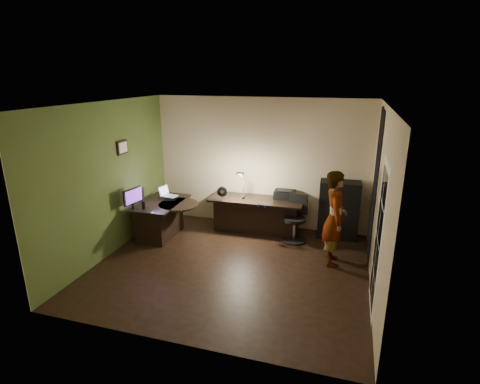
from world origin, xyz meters
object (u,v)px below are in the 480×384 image
(monitor, at_px, (132,202))
(office_chair, at_px, (295,219))
(person, at_px, (335,218))
(desk_right, at_px, (256,215))
(cabinet, at_px, (339,210))
(desk_left, at_px, (162,219))

(monitor, distance_m, office_chair, 3.09)
(person, bearing_deg, monitor, 87.68)
(desk_right, relative_size, cabinet, 1.65)
(office_chair, xyz_separation_m, person, (0.76, -0.70, 0.37))
(desk_left, distance_m, desk_right, 1.90)
(cabinet, distance_m, person, 1.15)
(desk_right, bearing_deg, office_chair, -15.40)
(monitor, distance_m, person, 3.66)
(desk_right, relative_size, person, 1.16)
(desk_left, xyz_separation_m, person, (3.34, -0.16, 0.46))
(desk_left, xyz_separation_m, desk_right, (1.75, 0.74, -0.00))
(monitor, relative_size, office_chair, 0.51)
(desk_left, height_order, monitor, monitor)
(desk_right, relative_size, office_chair, 2.11)
(office_chair, distance_m, person, 1.10)
(desk_left, relative_size, desk_right, 0.66)
(monitor, bearing_deg, desk_right, 43.38)
(desk_left, distance_m, office_chair, 2.64)
(person, bearing_deg, office_chair, 39.89)
(desk_left, bearing_deg, monitor, -121.50)
(monitor, bearing_deg, cabinet, 33.67)
(cabinet, bearing_deg, desk_left, -166.85)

